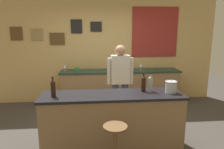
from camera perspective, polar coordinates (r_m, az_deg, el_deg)
ground_plane at (r=3.93m, az=-0.46°, el=-16.58°), size 10.00×10.00×0.00m
back_wall at (r=5.50m, az=-1.97°, el=7.17°), size 6.00×0.09×2.80m
bar_counter at (r=3.37m, az=0.12°, el=-12.93°), size 2.23×0.60×0.92m
side_counter at (r=5.33m, az=2.34°, el=-3.56°), size 3.03×0.56×0.90m
bartender at (r=4.07m, az=2.29°, el=-1.41°), size 0.52×0.21×1.62m
bar_stool at (r=2.83m, az=0.90°, el=-18.11°), size 0.32×0.32×0.68m
wine_bottle_a at (r=3.16m, az=-16.09°, el=-3.58°), size 0.07×0.07×0.31m
wine_bottle_b at (r=3.34m, az=8.78°, el=-2.42°), size 0.07×0.07×0.31m
wine_bottle_c at (r=3.36m, az=10.64°, el=-2.42°), size 0.07×0.07×0.31m
ice_bucket at (r=3.38m, az=16.09°, el=-3.24°), size 0.19×0.19×0.19m
wine_glass_a at (r=5.29m, az=-13.07°, el=2.23°), size 0.07×0.07×0.16m
wine_glass_b at (r=5.17m, az=4.40°, el=2.28°), size 0.07×0.07×0.16m
wine_glass_c at (r=5.39m, az=8.04°, el=2.59°), size 0.07×0.07×0.16m
coffee_mug at (r=5.19m, az=-9.78°, el=1.47°), size 0.13×0.08×0.09m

